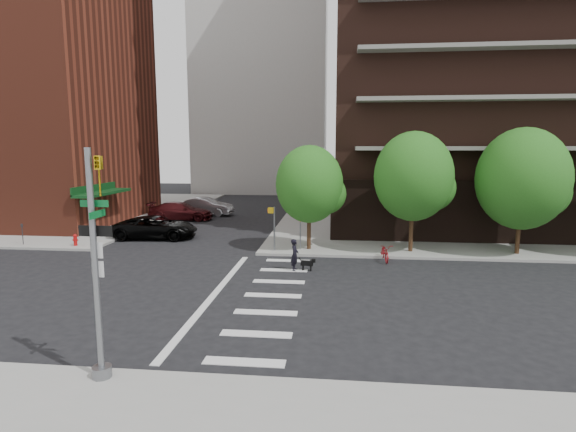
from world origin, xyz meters
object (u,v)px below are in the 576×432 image
object	(u,v)px
fire_hydrant	(75,239)
dog_walker	(295,255)
scooter	(385,252)
parked_car_silver	(206,206)
parked_car_maroon	(181,211)
traffic_signal	(98,284)
parked_car_black	(156,227)

from	to	relation	value
fire_hydrant	dog_walker	xyz separation A→B (m)	(14.05, -3.78, 0.26)
scooter	parked_car_silver	bearing A→B (deg)	128.66
parked_car_silver	parked_car_maroon	bearing A→B (deg)	160.30
traffic_signal	dog_walker	xyz separation A→B (m)	(4.02, 11.52, -1.89)
fire_hydrant	parked_car_black	distance (m)	5.11
fire_hydrant	parked_car_silver	bearing A→B (deg)	74.25
scooter	parked_car_maroon	bearing A→B (deg)	137.31
parked_car_black	scooter	world-z (taller)	parked_car_black
traffic_signal	parked_car_black	distance (m)	19.82
fire_hydrant	parked_car_maroon	size ratio (longest dim) A/B	0.13
traffic_signal	fire_hydrant	distance (m)	18.42
traffic_signal	fire_hydrant	world-z (taller)	traffic_signal
fire_hydrant	parked_car_black	xyz separation A→B (m)	(3.79, 3.42, 0.23)
parked_car_black	dog_walker	distance (m)	12.53
dog_walker	traffic_signal	bearing A→B (deg)	165.82
traffic_signal	fire_hydrant	bearing A→B (deg)	123.26
traffic_signal	scooter	bearing A→B (deg)	57.88
parked_car_silver	dog_walker	size ratio (longest dim) A/B	3.10
parked_car_black	parked_car_silver	distance (m)	11.08
traffic_signal	parked_car_maroon	size ratio (longest dim) A/B	1.10
fire_hydrant	parked_car_maroon	xyz separation A→B (m)	(2.75, 11.41, 0.24)
traffic_signal	dog_walker	world-z (taller)	traffic_signal
parked_car_maroon	parked_car_silver	size ratio (longest dim) A/B	1.08
fire_hydrant	parked_car_maroon	bearing A→B (deg)	76.43
traffic_signal	parked_car_silver	xyz separation A→B (m)	(-5.94, 29.79, -1.87)
parked_car_silver	fire_hydrant	bearing A→B (deg)	167.93
parked_car_silver	scooter	xyz separation A→B (m)	(14.73, -15.80, -0.35)
parked_car_silver	scooter	distance (m)	21.60
parked_car_black	dog_walker	bearing A→B (deg)	-128.99
parked_car_black	dog_walker	world-z (taller)	dog_walker
parked_car_black	scooter	distance (m)	15.75
traffic_signal	parked_car_maroon	bearing A→B (deg)	105.25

